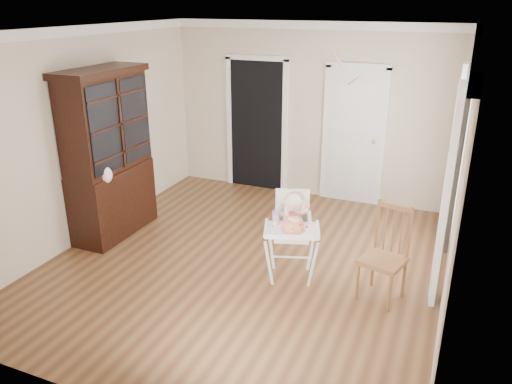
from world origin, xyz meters
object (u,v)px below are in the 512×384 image
at_px(high_chair, 292,227).
at_px(dining_chair, 384,257).
at_px(sippy_cup, 276,217).
at_px(cake, 293,225).
at_px(china_cabinet, 109,155).

height_order(high_chair, dining_chair, dining_chair).
bearing_deg(dining_chair, sippy_cup, -156.32).
bearing_deg(high_chair, dining_chair, -18.92).
relative_size(cake, sippy_cup, 1.36).
height_order(sippy_cup, china_cabinet, china_cabinet).
xyz_separation_m(china_cabinet, dining_chair, (3.63, -0.22, -0.63)).
distance_m(high_chair, dining_chair, 1.04).
relative_size(high_chair, china_cabinet, 0.47).
xyz_separation_m(cake, sippy_cup, (-0.22, 0.07, 0.02)).
height_order(sippy_cup, dining_chair, dining_chair).
bearing_deg(sippy_cup, china_cabinet, 171.12).
relative_size(high_chair, dining_chair, 1.01).
bearing_deg(high_chair, china_cabinet, 156.85).
relative_size(high_chair, sippy_cup, 5.37).
bearing_deg(cake, high_chair, 110.71).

